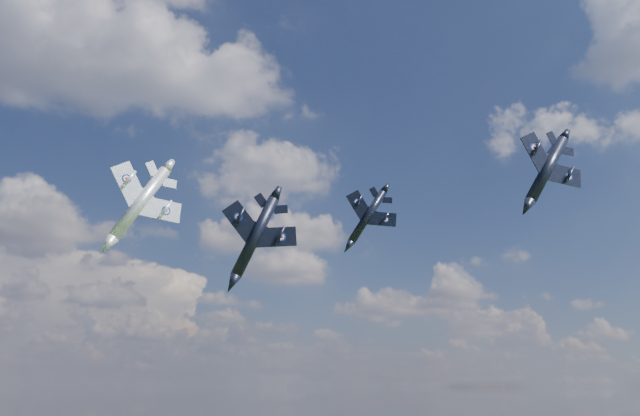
{
  "coord_description": "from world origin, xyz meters",
  "views": [
    {
      "loc": [
        -12.44,
        -57.87,
        60.56
      ],
      "look_at": [
        4.6,
        16.08,
        82.41
      ],
      "focal_mm": 35.0,
      "sensor_mm": 36.0,
      "label": 1
    }
  ],
  "objects": [
    {
      "name": "jet_right_navy",
      "position": [
        24.77,
        -2.91,
        82.6
      ],
      "size": [
        9.95,
        13.16,
        7.08
      ],
      "primitive_type": null,
      "rotation": [
        0.0,
        0.6,
        0.1
      ],
      "color": "black"
    },
    {
      "name": "jet_lead_navy",
      "position": [
        -3.7,
        14.5,
        77.91
      ],
      "size": [
        12.4,
        15.6,
        6.89
      ],
      "primitive_type": null,
      "rotation": [
        0.0,
        0.42,
        -0.13
      ],
      "color": "black"
    },
    {
      "name": "jet_high_navy",
      "position": [
        15.18,
        29.76,
        85.56
      ],
      "size": [
        11.67,
        14.49,
        7.23
      ],
      "primitive_type": null,
      "rotation": [
        0.0,
        0.57,
        -0.21
      ],
      "color": "black"
    },
    {
      "name": "jet_left_silver",
      "position": [
        -17.83,
        22.97,
        83.56
      ],
      "size": [
        17.16,
        19.61,
        8.94
      ],
      "primitive_type": null,
      "rotation": [
        0.0,
        0.54,
        0.4
      ],
      "color": "#94979E"
    }
  ]
}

